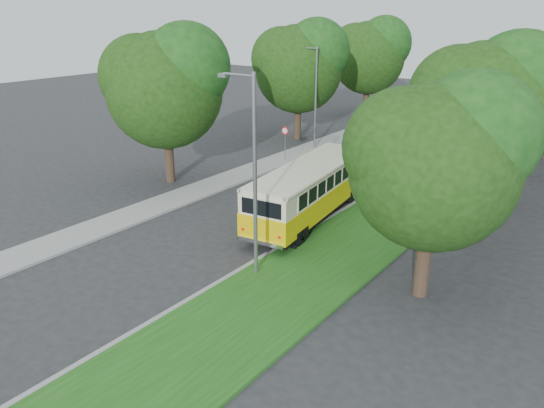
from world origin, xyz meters
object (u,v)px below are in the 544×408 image
Objects in this scene: lamppost_near at (253,171)px; car_white at (388,162)px; car_grey at (441,124)px; car_silver at (364,181)px; car_blue at (423,140)px; vintage_bus at (310,192)px; lamppost_far at (315,94)px.

lamppost_near is 17.07m from car_white.
car_silver is at bearing -97.16° from car_grey.
lamppost_near is 23.92m from car_blue.
lamppost_near reaches higher than car_silver.
car_grey is (-1.60, 23.20, -0.72)m from vintage_bus.
car_grey is at bearing 95.97° from lamppost_near.
lamppost_far is 0.77× the size of vintage_bus.
car_silver is 17.85m from car_grey.
car_blue is at bearing -95.41° from car_grey.
car_silver is (0.24, 5.44, -0.81)m from vintage_bus.
lamppost_near reaches higher than car_white.
vintage_bus is (7.41, -12.11, -2.67)m from lamppost_far.
lamppost_near is at bearing -64.29° from lamppost_far.
car_blue is at bearing 85.49° from vintage_bus.
car_grey is (-3.09, 29.58, -3.64)m from lamppost_near.
vintage_bus reaches higher than car_white.
car_white is (-0.42, 10.16, -0.83)m from vintage_bus.
vintage_bus reaches higher than car_silver.
lamppost_far is 10.74m from car_silver.
car_silver is 0.71× the size of car_grey.
lamppost_far is at bearing 152.19° from car_white.
lamppost_far reaches higher than car_grey.
vintage_bus is 2.16× the size of car_blue.
car_white is at bearing 85.27° from vintage_bus.
vintage_bus is at bearing 103.15° from lamppost_near.
car_silver is at bearing 80.31° from vintage_bus.
car_grey reaches higher than car_white.
car_grey is at bearing 108.31° from car_silver.
lamppost_far is at bearing -130.77° from car_grey.
car_white is at bearing -65.45° from car_blue.
vintage_bus is 10.20m from car_white.
lamppost_near is 2.15× the size of car_white.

